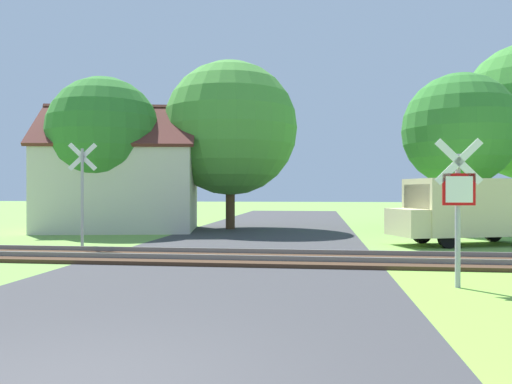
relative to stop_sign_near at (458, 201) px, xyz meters
name	(u,v)px	position (x,y,z in m)	size (l,w,h in m)	color
road_asphalt	(138,335)	(-4.88, -3.69, -1.64)	(7.63, 80.00, 0.01)	#38383A
rail_track	(233,258)	(-4.88, 3.27, -1.59)	(60.00, 2.60, 0.22)	#422D1E
stop_sign_near	(458,201)	(0.00, 0.00, 0.00)	(0.88, 0.15, 2.82)	#9E9EA5
crossing_sign_far	(82,188)	(-9.90, 4.91, 0.28)	(0.85, 0.26, 3.33)	#9E9EA5
house	(121,186)	(-11.71, 12.40, 0.44)	(7.84, 6.32, 5.85)	beige
tree_right	(459,130)	(3.52, 13.05, 2.85)	(4.96, 4.96, 6.99)	#513823
tree_center	(230,129)	(-6.85, 13.93, 3.20)	(6.44, 6.44, 8.08)	#513823
tree_left	(104,133)	(-12.20, 11.58, 2.77)	(5.03, 5.03, 6.94)	#513823
mail_truck	(468,208)	(2.41, 7.90, -0.41)	(5.24, 3.39, 2.24)	beige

